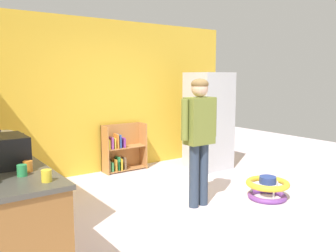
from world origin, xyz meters
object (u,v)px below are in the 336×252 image
at_px(crock_pot, 0,143).
at_px(green_cup, 22,170).
at_px(refrigerator, 208,121).
at_px(yellow_cup, 47,176).
at_px(baby_walker, 267,188).
at_px(microwave, 4,151).
at_px(standing_person, 199,130).
at_px(banana_bunch, 6,146).
at_px(ketchup_bottle, 23,148).
at_px(kitchen_counter, 4,207).
at_px(orange_cup, 28,166).
at_px(bookshelf, 121,151).

xyz_separation_m(crock_pot, green_cup, (-0.02, -0.99, -0.07)).
height_order(refrigerator, yellow_cup, refrigerator).
height_order(baby_walker, microwave, microwave).
bearing_deg(standing_person, baby_walker, -20.43).
distance_m(banana_bunch, ketchup_bottle, 0.55).
bearing_deg(standing_person, green_cup, -168.96).
distance_m(kitchen_counter, banana_bunch, 0.81).
height_order(microwave, green_cup, microwave).
relative_size(banana_bunch, ketchup_bottle, 0.63).
xyz_separation_m(microwave, banana_bunch, (0.17, 0.82, -0.11)).
height_order(kitchen_counter, microwave, microwave).
distance_m(standing_person, baby_walker, 1.34).
relative_size(refrigerator, microwave, 3.71).
bearing_deg(orange_cup, yellow_cup, -83.63).
distance_m(standing_person, ketchup_bottle, 2.13).
relative_size(baby_walker, green_cup, 6.36).
bearing_deg(crock_pot, refrigerator, 12.98).
bearing_deg(green_cup, orange_cup, 56.20).
height_order(refrigerator, crock_pot, refrigerator).
relative_size(green_cup, orange_cup, 1.00).
xyz_separation_m(bookshelf, banana_bunch, (-2.18, -1.36, 0.56)).
xyz_separation_m(refrigerator, yellow_cup, (-3.61, -2.12, 0.06)).
xyz_separation_m(refrigerator, bookshelf, (-1.42, 0.77, -0.52)).
relative_size(baby_walker, orange_cup, 6.36).
xyz_separation_m(microwave, crock_pot, (0.06, 0.55, -0.02)).
bearing_deg(kitchen_counter, ketchup_bottle, 21.54).
relative_size(baby_walker, ketchup_bottle, 2.46).
height_order(baby_walker, banana_bunch, banana_bunch).
relative_size(refrigerator, baby_walker, 2.95).
bearing_deg(baby_walker, standing_person, 159.57).
xyz_separation_m(kitchen_counter, baby_walker, (3.31, -0.53, -0.29)).
xyz_separation_m(bookshelf, standing_person, (-0.01, -2.17, 0.65)).
height_order(kitchen_counter, green_cup, green_cup).
bearing_deg(yellow_cup, kitchen_counter, 100.41).
relative_size(crock_pot, orange_cup, 2.93).
xyz_separation_m(kitchen_counter, orange_cup, (0.12, -0.51, 0.50)).
distance_m(microwave, orange_cup, 0.36).
bearing_deg(green_cup, banana_bunch, 84.34).
xyz_separation_m(bookshelf, ketchup_bottle, (-2.12, -1.91, 0.63)).
bearing_deg(bookshelf, refrigerator, -28.55).
xyz_separation_m(baby_walker, green_cup, (-3.26, -0.09, 0.79)).
height_order(kitchen_counter, refrigerator, refrigerator).
xyz_separation_m(microwave, green_cup, (0.04, -0.43, -0.09)).
relative_size(standing_person, ketchup_bottle, 6.84).
relative_size(crock_pot, yellow_cup, 2.93).
height_order(baby_walker, crock_pot, crock_pot).
distance_m(kitchen_counter, green_cup, 0.79).
height_order(crock_pot, green_cup, crock_pot).
relative_size(bookshelf, ketchup_bottle, 3.46).
bearing_deg(ketchup_bottle, baby_walker, -11.36).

